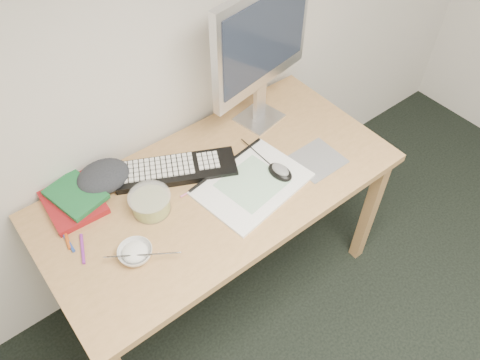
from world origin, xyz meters
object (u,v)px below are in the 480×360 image
object	(u,v)px
monitor	(262,42)
sketchpad	(252,184)
desk	(219,197)
rice_bowl	(135,253)
keyboard	(176,170)

from	to	relation	value
monitor	sketchpad	bearing A→B (deg)	-143.68
desk	monitor	distance (m)	0.63
sketchpad	rice_bowl	world-z (taller)	rice_bowl
desk	sketchpad	xyz separation A→B (m)	(0.10, -0.09, 0.09)
monitor	rice_bowl	size ratio (longest dim) A/B	5.14
keyboard	monitor	bearing A→B (deg)	32.68
sketchpad	monitor	size ratio (longest dim) A/B	0.68
desk	rice_bowl	size ratio (longest dim) A/B	11.82
keyboard	monitor	size ratio (longest dim) A/B	0.78
desk	sketchpad	size ratio (longest dim) A/B	3.39
sketchpad	keyboard	xyz separation A→B (m)	(-0.19, 0.24, 0.01)
sketchpad	rice_bowl	distance (m)	0.52
desk	rice_bowl	world-z (taller)	rice_bowl
monitor	rice_bowl	bearing A→B (deg)	-169.86
desk	rice_bowl	distance (m)	0.44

